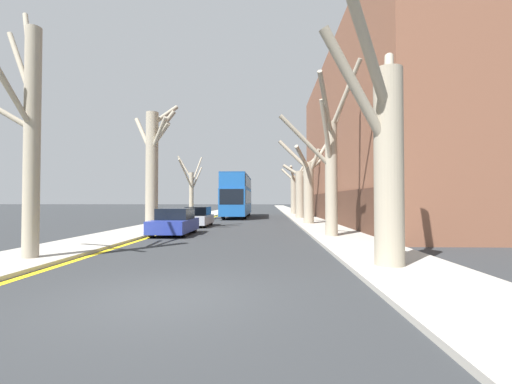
{
  "coord_description": "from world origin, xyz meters",
  "views": [
    {
      "loc": [
        1.99,
        -6.55,
        1.88
      ],
      "look_at": [
        0.89,
        24.89,
        2.63
      ],
      "focal_mm": 24.0,
      "sensor_mm": 36.0,
      "label": 1
    }
  ],
  "objects_px": {
    "street_tree_right_3": "(302,187)",
    "parked_car_0": "(175,222)",
    "street_tree_right_2": "(308,186)",
    "street_tree_left_2": "(191,190)",
    "street_tree_right_1": "(331,163)",
    "street_tree_left_1": "(153,164)",
    "double_decker_bus": "(237,194)",
    "street_tree_left_0": "(27,128)",
    "parked_car_1": "(198,217)",
    "street_tree_right_4": "(294,191)",
    "street_tree_right_0": "(386,153)"
  },
  "relations": [
    {
      "from": "parked_car_0",
      "to": "parked_car_1",
      "type": "xyz_separation_m",
      "value": [
        0.0,
        6.09,
        -0.02
      ]
    },
    {
      "from": "street_tree_right_2",
      "to": "street_tree_right_3",
      "type": "height_order",
      "value": "street_tree_right_3"
    },
    {
      "from": "street_tree_left_0",
      "to": "double_decker_bus",
      "type": "height_order",
      "value": "street_tree_left_0"
    },
    {
      "from": "street_tree_left_2",
      "to": "street_tree_right_3",
      "type": "relative_size",
      "value": 0.85
    },
    {
      "from": "street_tree_right_2",
      "to": "street_tree_right_3",
      "type": "bearing_deg",
      "value": 87.38
    },
    {
      "from": "double_decker_bus",
      "to": "street_tree_left_0",
      "type": "bearing_deg",
      "value": -98.52
    },
    {
      "from": "parked_car_0",
      "to": "street_tree_left_1",
      "type": "bearing_deg",
      "value": 131.13
    },
    {
      "from": "street_tree_left_0",
      "to": "street_tree_right_2",
      "type": "height_order",
      "value": "street_tree_left_0"
    },
    {
      "from": "street_tree_left_2",
      "to": "street_tree_right_2",
      "type": "xyz_separation_m",
      "value": [
        10.31,
        -5.85,
        0.11
      ]
    },
    {
      "from": "street_tree_left_0",
      "to": "street_tree_right_4",
      "type": "height_order",
      "value": "street_tree_left_0"
    },
    {
      "from": "street_tree_right_0",
      "to": "street_tree_left_0",
      "type": "bearing_deg",
      "value": 175.34
    },
    {
      "from": "street_tree_left_1",
      "to": "street_tree_right_1",
      "type": "xyz_separation_m",
      "value": [
        10.18,
        -3.77,
        -0.39
      ]
    },
    {
      "from": "street_tree_right_2",
      "to": "double_decker_bus",
      "type": "relative_size",
      "value": 0.56
    },
    {
      "from": "street_tree_right_2",
      "to": "parked_car_0",
      "type": "height_order",
      "value": "street_tree_right_2"
    },
    {
      "from": "parked_car_1",
      "to": "street_tree_left_2",
      "type": "bearing_deg",
      "value": 106.0
    },
    {
      "from": "street_tree_right_3",
      "to": "street_tree_left_1",
      "type": "bearing_deg",
      "value": -127.31
    },
    {
      "from": "parked_car_0",
      "to": "parked_car_1",
      "type": "relative_size",
      "value": 1.02
    },
    {
      "from": "double_decker_bus",
      "to": "parked_car_1",
      "type": "distance_m",
      "value": 13.11
    },
    {
      "from": "street_tree_left_1",
      "to": "street_tree_right_3",
      "type": "xyz_separation_m",
      "value": [
        10.53,
        13.82,
        -0.93
      ]
    },
    {
      "from": "street_tree_left_1",
      "to": "street_tree_right_4",
      "type": "height_order",
      "value": "street_tree_left_1"
    },
    {
      "from": "street_tree_right_3",
      "to": "parked_car_1",
      "type": "height_order",
      "value": "street_tree_right_3"
    },
    {
      "from": "street_tree_left_1",
      "to": "parked_car_0",
      "type": "relative_size",
      "value": 2.04
    },
    {
      "from": "street_tree_right_2",
      "to": "double_decker_bus",
      "type": "height_order",
      "value": "street_tree_right_2"
    },
    {
      "from": "street_tree_right_3",
      "to": "street_tree_right_1",
      "type": "bearing_deg",
      "value": -91.16
    },
    {
      "from": "street_tree_right_3",
      "to": "parked_car_0",
      "type": "relative_size",
      "value": 1.81
    },
    {
      "from": "street_tree_left_0",
      "to": "street_tree_right_0",
      "type": "relative_size",
      "value": 1.27
    },
    {
      "from": "double_decker_bus",
      "to": "parked_car_1",
      "type": "height_order",
      "value": "double_decker_bus"
    },
    {
      "from": "street_tree_left_1",
      "to": "street_tree_right_2",
      "type": "bearing_deg",
      "value": 28.54
    },
    {
      "from": "street_tree_right_0",
      "to": "parked_car_1",
      "type": "height_order",
      "value": "street_tree_right_0"
    },
    {
      "from": "street_tree_left_2",
      "to": "street_tree_right_2",
      "type": "height_order",
      "value": "street_tree_right_2"
    },
    {
      "from": "parked_car_0",
      "to": "parked_car_1",
      "type": "bearing_deg",
      "value": 90.0
    },
    {
      "from": "street_tree_right_2",
      "to": "double_decker_bus",
      "type": "distance_m",
      "value": 12.86
    },
    {
      "from": "street_tree_left_1",
      "to": "street_tree_left_0",
      "type": "bearing_deg",
      "value": -91.92
    },
    {
      "from": "street_tree_right_1",
      "to": "street_tree_right_3",
      "type": "xyz_separation_m",
      "value": [
        0.35,
        17.59,
        -0.54
      ]
    },
    {
      "from": "street_tree_left_0",
      "to": "street_tree_left_1",
      "type": "bearing_deg",
      "value": 88.08
    },
    {
      "from": "street_tree_left_2",
      "to": "parked_car_0",
      "type": "bearing_deg",
      "value": -80.97
    },
    {
      "from": "street_tree_left_1",
      "to": "parked_car_0",
      "type": "height_order",
      "value": "street_tree_left_1"
    },
    {
      "from": "street_tree_left_0",
      "to": "street_tree_right_3",
      "type": "bearing_deg",
      "value": 65.89
    },
    {
      "from": "street_tree_left_1",
      "to": "street_tree_right_4",
      "type": "bearing_deg",
      "value": 66.06
    },
    {
      "from": "street_tree_right_1",
      "to": "double_decker_bus",
      "type": "relative_size",
      "value": 0.71
    },
    {
      "from": "street_tree_right_4",
      "to": "street_tree_right_0",
      "type": "bearing_deg",
      "value": -90.29
    },
    {
      "from": "street_tree_right_2",
      "to": "street_tree_left_1",
      "type": "bearing_deg",
      "value": -151.46
    },
    {
      "from": "street_tree_right_0",
      "to": "double_decker_bus",
      "type": "bearing_deg",
      "value": 103.18
    },
    {
      "from": "street_tree_left_1",
      "to": "street_tree_right_0",
      "type": "bearing_deg",
      "value": -47.88
    },
    {
      "from": "double_decker_bus",
      "to": "street_tree_right_2",
      "type": "bearing_deg",
      "value": -59.94
    },
    {
      "from": "street_tree_right_3",
      "to": "street_tree_left_2",
      "type": "bearing_deg",
      "value": -167.11
    },
    {
      "from": "street_tree_right_2",
      "to": "street_tree_left_2",
      "type": "bearing_deg",
      "value": 150.42
    },
    {
      "from": "street_tree_right_0",
      "to": "double_decker_bus",
      "type": "relative_size",
      "value": 0.56
    },
    {
      "from": "street_tree_left_0",
      "to": "street_tree_right_0",
      "type": "height_order",
      "value": "street_tree_left_0"
    },
    {
      "from": "parked_car_1",
      "to": "street_tree_left_1",
      "type": "bearing_deg",
      "value": -118.0
    }
  ]
}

